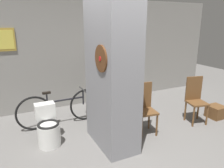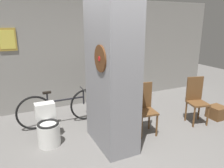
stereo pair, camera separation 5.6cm
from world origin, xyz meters
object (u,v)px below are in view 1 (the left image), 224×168
(chair_by_doorway, at_px, (195,98))
(bottle_tall, at_px, (127,71))
(bicycle, at_px, (61,108))
(toilet, at_px, (48,128))
(chair_near_pillar, at_px, (144,106))

(chair_by_doorway, distance_m, bottle_tall, 1.55)
(chair_by_doorway, bearing_deg, bicycle, 170.31)
(toilet, height_order, chair_near_pillar, chair_near_pillar)
(chair_by_doorway, xyz_separation_m, bicycle, (-2.57, 1.09, -0.16))
(chair_near_pillar, distance_m, bottle_tall, 0.98)
(bicycle, distance_m, bottle_tall, 1.59)
(chair_by_doorway, xyz_separation_m, bottle_tall, (-1.14, 0.92, 0.51))
(bicycle, xyz_separation_m, bottle_tall, (1.43, -0.18, 0.67))
(bottle_tall, bearing_deg, chair_by_doorway, -38.90)
(bicycle, relative_size, bottle_tall, 5.08)
(toilet, height_order, bicycle, bicycle)
(toilet, bearing_deg, chair_by_doorway, -8.59)
(toilet, relative_size, bicycle, 0.39)
(bicycle, bearing_deg, bottle_tall, -7.03)
(chair_near_pillar, bearing_deg, bicycle, 151.06)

